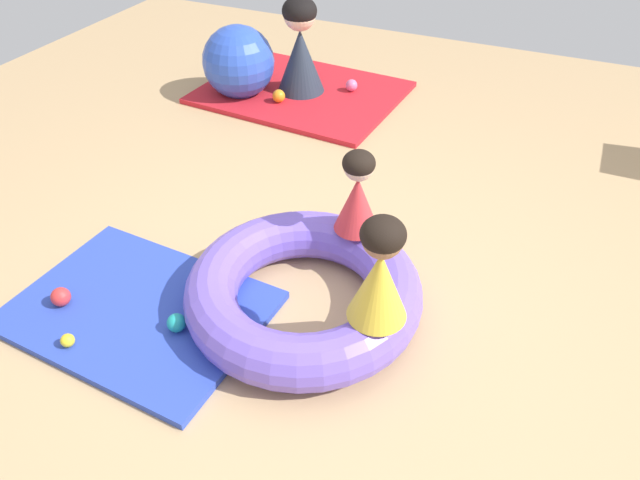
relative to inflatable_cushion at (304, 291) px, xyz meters
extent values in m
plane|color=tan|center=(0.04, 0.12, -0.13)|extent=(8.00, 8.00, 0.00)
cube|color=#2D47B7|center=(-0.75, -0.36, -0.11)|extent=(1.28, 0.96, 0.04)
cube|color=red|center=(-1.11, 2.30, -0.11)|extent=(1.69, 1.35, 0.04)
torus|color=#7056D1|center=(0.00, 0.00, 0.00)|extent=(1.18, 1.18, 0.26)
cone|color=yellow|center=(0.42, -0.13, 0.31)|extent=(0.33, 0.33, 0.35)
sphere|color=#936647|center=(0.42, -0.13, 0.56)|extent=(0.18, 0.18, 0.18)
ellipsoid|color=black|center=(0.42, -0.13, 0.58)|extent=(0.19, 0.19, 0.15)
cone|color=red|center=(0.11, 0.43, 0.28)|extent=(0.28, 0.28, 0.31)
sphere|color=beige|center=(0.11, 0.43, 0.51)|extent=(0.15, 0.15, 0.15)
ellipsoid|color=black|center=(0.11, 0.43, 0.52)|extent=(0.17, 0.17, 0.13)
cone|color=#232D3D|center=(-1.11, 2.30, 0.16)|extent=(0.55, 0.55, 0.51)
sphere|color=beige|center=(-1.11, 2.30, 0.54)|extent=(0.26, 0.26, 0.26)
ellipsoid|color=black|center=(-1.11, 2.30, 0.56)|extent=(0.28, 0.28, 0.22)
sphere|color=yellow|center=(-0.89, -0.70, -0.06)|extent=(0.06, 0.06, 0.06)
sphere|color=teal|center=(-0.48, -0.41, -0.04)|extent=(0.09, 0.09, 0.09)
sphere|color=pink|center=(-0.72, 2.46, -0.04)|extent=(0.10, 0.10, 0.10)
sphere|color=green|center=(-1.66, 2.32, -0.05)|extent=(0.09, 0.09, 0.09)
sphere|color=orange|center=(-1.18, 2.02, -0.04)|extent=(0.10, 0.10, 0.10)
sphere|color=red|center=(-1.11, -0.50, -0.04)|extent=(0.10, 0.10, 0.10)
sphere|color=blue|center=(-1.57, 2.07, 0.16)|extent=(0.59, 0.59, 0.59)
camera|label=1|loc=(0.94, -1.90, 2.01)|focal=33.00mm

